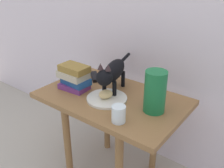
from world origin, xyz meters
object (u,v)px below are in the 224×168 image
at_px(plate, 107,99).
at_px(book_stack, 74,77).
at_px(tv_remote, 95,77).
at_px(candle_jar, 119,115).
at_px(green_vase, 155,92).
at_px(bread_roll, 106,94).
at_px(side_table, 112,109).
at_px(cat, 113,72).

xyz_separation_m(plate, book_stack, (-0.24, -0.01, 0.07)).
bearing_deg(tv_remote, candle_jar, 3.86).
xyz_separation_m(green_vase, candle_jar, (-0.09, -0.19, -0.07)).
distance_m(bread_roll, green_vase, 0.28).
bearing_deg(tv_remote, plate, 4.26).
bearing_deg(green_vase, side_table, -178.42).
bearing_deg(green_vase, plate, -168.32).
relative_size(plate, candle_jar, 2.71).
height_order(plate, candle_jar, candle_jar).
distance_m(plate, tv_remote, 0.31).
relative_size(plate, green_vase, 1.03).
height_order(bread_roll, green_vase, green_vase).
relative_size(book_stack, tv_remote, 1.27).
relative_size(cat, book_stack, 2.44).
bearing_deg(cat, side_table, -56.47).
xyz_separation_m(candle_jar, tv_remote, (-0.43, 0.32, -0.03)).
distance_m(plate, cat, 0.16).
distance_m(side_table, cat, 0.23).
xyz_separation_m(bread_roll, cat, (-0.03, 0.10, 0.09)).
bearing_deg(candle_jar, book_stack, 163.34).
xyz_separation_m(side_table, candle_jar, (0.18, -0.18, 0.13)).
xyz_separation_m(plate, cat, (-0.03, 0.09, 0.13)).
bearing_deg(bread_roll, side_table, 94.88).
bearing_deg(book_stack, plate, 2.39).
xyz_separation_m(cat, candle_jar, (0.21, -0.23, -0.09)).
xyz_separation_m(side_table, bread_roll, (0.00, -0.06, 0.13)).
relative_size(side_table, book_stack, 4.42).
bearing_deg(side_table, bread_roll, -85.12).
distance_m(side_table, book_stack, 0.30).
relative_size(side_table, green_vase, 3.78).
xyz_separation_m(plate, tv_remote, (-0.25, 0.19, 0.00)).
distance_m(cat, candle_jar, 0.32).
xyz_separation_m(cat, green_vase, (0.30, -0.03, -0.02)).
relative_size(bread_roll, cat, 0.17).
height_order(side_table, cat, cat).
distance_m(plate, bread_roll, 0.03).
bearing_deg(cat, plate, -72.35).
relative_size(plate, bread_roll, 2.88).
distance_m(cat, tv_remote, 0.27).
xyz_separation_m(side_table, cat, (-0.03, 0.04, 0.22)).
bearing_deg(side_table, green_vase, 1.58).
distance_m(side_table, green_vase, 0.33).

